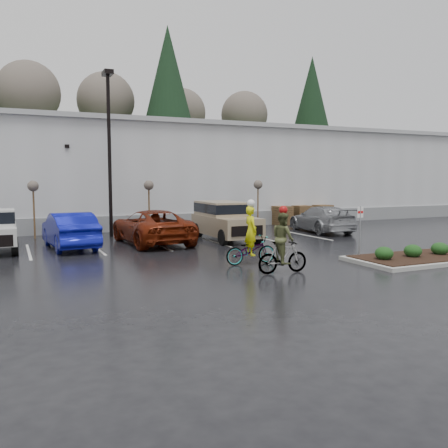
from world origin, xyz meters
name	(u,v)px	position (x,y,z in m)	size (l,w,h in m)	color
ground	(282,267)	(0.00, 0.00, 0.00)	(120.00, 120.00, 0.00)	black
warehouse	(137,174)	(0.00, 21.99, 3.65)	(60.50, 15.50, 7.20)	#B7B9BD
wooded_ridge	(91,181)	(0.00, 45.00, 3.00)	(80.00, 25.00, 6.00)	#213E19
lamppost	(109,136)	(-4.00, 12.00, 5.69)	(0.50, 1.00, 9.22)	black
sapling_west	(33,189)	(-8.00, 13.00, 2.73)	(0.60, 0.60, 3.20)	#4F321F
sapling_mid	(149,188)	(-1.50, 13.00, 2.73)	(0.60, 0.60, 3.20)	#4F321F
sapling_east	(258,187)	(6.00, 13.00, 2.73)	(0.60, 0.60, 3.20)	#4F321F
pallet_stack_a	(282,215)	(8.50, 14.00, 0.68)	(1.20, 1.20, 1.35)	#4F321F
pallet_stack_b	(302,215)	(10.20, 14.00, 0.68)	(1.20, 1.20, 1.35)	#4F321F
pallet_stack_c	(322,214)	(12.00, 14.00, 0.68)	(1.20, 1.20, 1.35)	#4F321F
curb_island	(439,257)	(7.00, -1.00, 0.07)	(8.00, 3.00, 0.15)	gray
mulch_bed	(440,254)	(7.00, -1.00, 0.17)	(7.60, 2.60, 0.04)	black
shrub_a	(384,253)	(4.00, -1.00, 0.41)	(0.70, 0.70, 0.52)	#183412
shrub_b	(413,251)	(5.50, -1.00, 0.41)	(0.70, 0.70, 0.52)	#183412
shrub_c	(440,249)	(7.00, -1.00, 0.41)	(0.70, 0.70, 0.52)	#183412
fire_lane_sign	(360,225)	(3.80, 0.20, 1.41)	(0.30, 0.05, 2.20)	gray
car_blue	(70,230)	(-6.65, 8.42, 0.86)	(1.82, 5.22, 1.72)	#0D1499
car_red	(152,227)	(-2.65, 8.38, 0.86)	(2.86, 6.20, 1.72)	#651B09
suv_tan	(226,221)	(1.37, 8.06, 1.03)	(2.20, 5.10, 2.06)	gray
car_far_silver	(321,219)	(8.35, 9.08, 0.80)	(2.25, 5.54, 1.61)	#94969A
cyclist_hivis	(251,245)	(-0.76, 1.08, 0.77)	(2.09, 0.76, 2.52)	#3F3F44
cyclist_olive	(283,249)	(-0.55, -0.94, 0.86)	(1.85, 0.90, 2.38)	#3F3F44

